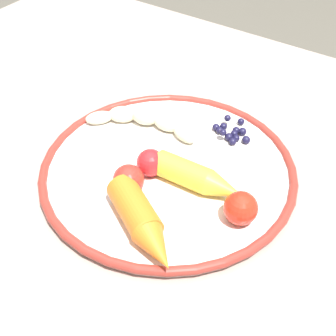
{
  "coord_description": "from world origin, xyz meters",
  "views": [
    {
      "loc": [
        -0.24,
        0.39,
        1.17
      ],
      "look_at": [
        0.02,
        0.01,
        0.75
      ],
      "focal_mm": 49.63,
      "sensor_mm": 36.0,
      "label": 1
    }
  ],
  "objects_px": {
    "carrot_yellow": "(200,179)",
    "blueberry_pile": "(232,132)",
    "tomato_mid": "(241,208)",
    "dining_table": "(182,216)",
    "carrot_orange": "(142,224)",
    "tomato_near": "(129,180)",
    "plate": "(168,170)",
    "tomato_far": "(151,163)",
    "banana": "(144,119)"
  },
  "relations": [
    {
      "from": "tomato_far",
      "to": "dining_table",
      "type": "bearing_deg",
      "value": -138.06
    },
    {
      "from": "banana",
      "to": "tomato_near",
      "type": "height_order",
      "value": "tomato_near"
    },
    {
      "from": "banana",
      "to": "blueberry_pile",
      "type": "height_order",
      "value": "banana"
    },
    {
      "from": "plate",
      "to": "tomato_near",
      "type": "xyz_separation_m",
      "value": [
        0.02,
        0.06,
        0.02
      ]
    },
    {
      "from": "carrot_orange",
      "to": "tomato_near",
      "type": "bearing_deg",
      "value": -39.99
    },
    {
      "from": "tomato_near",
      "to": "tomato_far",
      "type": "relative_size",
      "value": 1.08
    },
    {
      "from": "dining_table",
      "to": "carrot_orange",
      "type": "distance_m",
      "value": 0.17
    },
    {
      "from": "dining_table",
      "to": "banana",
      "type": "distance_m",
      "value": 0.15
    },
    {
      "from": "banana",
      "to": "tomato_far",
      "type": "distance_m",
      "value": 0.1
    },
    {
      "from": "carrot_orange",
      "to": "tomato_mid",
      "type": "distance_m",
      "value": 0.12
    },
    {
      "from": "carrot_yellow",
      "to": "carrot_orange",
      "type": "bearing_deg",
      "value": 81.71
    },
    {
      "from": "carrot_orange",
      "to": "tomato_near",
      "type": "relative_size",
      "value": 3.48
    },
    {
      "from": "banana",
      "to": "blueberry_pile",
      "type": "bearing_deg",
      "value": -155.5
    },
    {
      "from": "dining_table",
      "to": "tomato_near",
      "type": "xyz_separation_m",
      "value": [
        0.04,
        0.07,
        0.11
      ]
    },
    {
      "from": "tomato_mid",
      "to": "dining_table",
      "type": "bearing_deg",
      "value": -19.1
    },
    {
      "from": "blueberry_pile",
      "to": "tomato_far",
      "type": "height_order",
      "value": "tomato_far"
    },
    {
      "from": "carrot_orange",
      "to": "tomato_far",
      "type": "xyz_separation_m",
      "value": [
        0.05,
        -0.09,
        -0.0
      ]
    },
    {
      "from": "plate",
      "to": "tomato_near",
      "type": "relative_size",
      "value": 8.63
    },
    {
      "from": "plate",
      "to": "banana",
      "type": "bearing_deg",
      "value": -34.29
    },
    {
      "from": "plate",
      "to": "carrot_orange",
      "type": "distance_m",
      "value": 0.12
    },
    {
      "from": "plate",
      "to": "tomato_mid",
      "type": "xyz_separation_m",
      "value": [
        -0.12,
        0.03,
        0.02
      ]
    },
    {
      "from": "blueberry_pile",
      "to": "tomato_near",
      "type": "relative_size",
      "value": 1.54
    },
    {
      "from": "plate",
      "to": "blueberry_pile",
      "type": "height_order",
      "value": "blueberry_pile"
    },
    {
      "from": "plate",
      "to": "banana",
      "type": "xyz_separation_m",
      "value": [
        0.08,
        -0.06,
        0.02
      ]
    },
    {
      "from": "dining_table",
      "to": "carrot_orange",
      "type": "bearing_deg",
      "value": 100.09
    },
    {
      "from": "tomato_mid",
      "to": "tomato_near",
      "type": "bearing_deg",
      "value": 14.74
    },
    {
      "from": "tomato_far",
      "to": "carrot_yellow",
      "type": "bearing_deg",
      "value": -170.2
    },
    {
      "from": "banana",
      "to": "tomato_mid",
      "type": "relative_size",
      "value": 4.1
    },
    {
      "from": "blueberry_pile",
      "to": "tomato_mid",
      "type": "xyz_separation_m",
      "value": [
        -0.09,
        0.14,
        0.01
      ]
    },
    {
      "from": "dining_table",
      "to": "carrot_yellow",
      "type": "height_order",
      "value": "carrot_yellow"
    },
    {
      "from": "plate",
      "to": "carrot_yellow",
      "type": "bearing_deg",
      "value": 170.46
    },
    {
      "from": "blueberry_pile",
      "to": "plate",
      "type": "bearing_deg",
      "value": 71.64
    },
    {
      "from": "tomato_near",
      "to": "tomato_mid",
      "type": "bearing_deg",
      "value": -165.26
    },
    {
      "from": "banana",
      "to": "tomato_near",
      "type": "relative_size",
      "value": 4.24
    },
    {
      "from": "carrot_yellow",
      "to": "blueberry_pile",
      "type": "distance_m",
      "value": 0.12
    },
    {
      "from": "banana",
      "to": "tomato_far",
      "type": "bearing_deg",
      "value": 131.84
    },
    {
      "from": "banana",
      "to": "tomato_far",
      "type": "xyz_separation_m",
      "value": [
        -0.07,
        0.08,
        0.01
      ]
    },
    {
      "from": "plate",
      "to": "carrot_yellow",
      "type": "xyz_separation_m",
      "value": [
        -0.06,
        0.01,
        0.02
      ]
    },
    {
      "from": "banana",
      "to": "blueberry_pile",
      "type": "distance_m",
      "value": 0.13
    },
    {
      "from": "banana",
      "to": "carrot_orange",
      "type": "bearing_deg",
      "value": 126.29
    },
    {
      "from": "carrot_yellow",
      "to": "blueberry_pile",
      "type": "xyz_separation_m",
      "value": [
        0.02,
        -0.12,
        -0.01
      ]
    },
    {
      "from": "carrot_yellow",
      "to": "plate",
      "type": "bearing_deg",
      "value": -9.54
    },
    {
      "from": "plate",
      "to": "tomato_mid",
      "type": "height_order",
      "value": "tomato_mid"
    },
    {
      "from": "carrot_yellow",
      "to": "dining_table",
      "type": "bearing_deg",
      "value": -25.67
    },
    {
      "from": "plate",
      "to": "banana",
      "type": "height_order",
      "value": "banana"
    },
    {
      "from": "tomato_mid",
      "to": "tomato_far",
      "type": "xyz_separation_m",
      "value": [
        0.14,
        -0.01,
        -0.0
      ]
    },
    {
      "from": "tomato_far",
      "to": "tomato_mid",
      "type": "bearing_deg",
      "value": 177.24
    },
    {
      "from": "carrot_yellow",
      "to": "blueberry_pile",
      "type": "relative_size",
      "value": 2.02
    },
    {
      "from": "plate",
      "to": "tomato_mid",
      "type": "relative_size",
      "value": 8.35
    },
    {
      "from": "tomato_near",
      "to": "tomato_mid",
      "type": "height_order",
      "value": "tomato_mid"
    }
  ]
}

